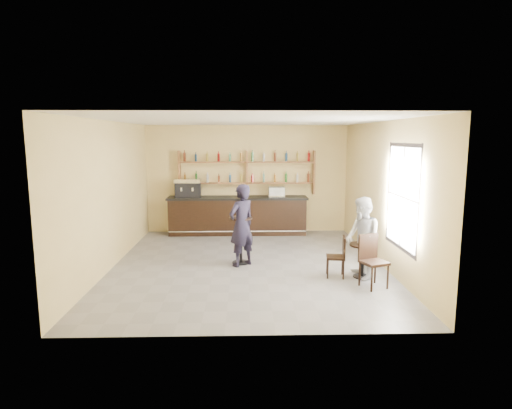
{
  "coord_description": "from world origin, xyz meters",
  "views": [
    {
      "loc": [
        -0.08,
        -9.33,
        2.85
      ],
      "look_at": [
        0.2,
        0.8,
        1.25
      ],
      "focal_mm": 30.0,
      "sensor_mm": 36.0,
      "label": 1
    }
  ],
  "objects_px": {
    "espresso_machine": "(188,188)",
    "cafe_table": "(363,261)",
    "pedestal_table": "(241,240)",
    "man_main": "(242,225)",
    "bar_counter": "(238,215)",
    "chair_west": "(335,257)",
    "patron_second": "(362,238)",
    "pastry_case": "(277,192)",
    "chair_south": "(374,262)"
  },
  "relations": [
    {
      "from": "bar_counter",
      "to": "espresso_machine",
      "type": "xyz_separation_m",
      "value": [
        -1.45,
        0.0,
        0.82
      ]
    },
    {
      "from": "man_main",
      "to": "chair_south",
      "type": "distance_m",
      "value": 2.96
    },
    {
      "from": "pedestal_table",
      "to": "cafe_table",
      "type": "bearing_deg",
      "value": -23.14
    },
    {
      "from": "cafe_table",
      "to": "patron_second",
      "type": "relative_size",
      "value": 0.42
    },
    {
      "from": "chair_west",
      "to": "espresso_machine",
      "type": "bearing_deg",
      "value": -130.59
    },
    {
      "from": "bar_counter",
      "to": "patron_second",
      "type": "height_order",
      "value": "patron_second"
    },
    {
      "from": "pedestal_table",
      "to": "man_main",
      "type": "xyz_separation_m",
      "value": [
        0.02,
        -0.18,
        0.38
      ]
    },
    {
      "from": "espresso_machine",
      "to": "pastry_case",
      "type": "bearing_deg",
      "value": -5.97
    },
    {
      "from": "pedestal_table",
      "to": "patron_second",
      "type": "bearing_deg",
      "value": -24.45
    },
    {
      "from": "cafe_table",
      "to": "chair_west",
      "type": "distance_m",
      "value": 0.56
    },
    {
      "from": "pedestal_table",
      "to": "chair_south",
      "type": "xyz_separation_m",
      "value": [
        2.55,
        -1.67,
        -0.03
      ]
    },
    {
      "from": "cafe_table",
      "to": "bar_counter",
      "type": "bearing_deg",
      "value": 122.61
    },
    {
      "from": "pastry_case",
      "to": "patron_second",
      "type": "height_order",
      "value": "patron_second"
    },
    {
      "from": "pedestal_table",
      "to": "patron_second",
      "type": "height_order",
      "value": "patron_second"
    },
    {
      "from": "pastry_case",
      "to": "man_main",
      "type": "height_order",
      "value": "man_main"
    },
    {
      "from": "bar_counter",
      "to": "cafe_table",
      "type": "bearing_deg",
      "value": -57.39
    },
    {
      "from": "patron_second",
      "to": "chair_west",
      "type": "bearing_deg",
      "value": -105.64
    },
    {
      "from": "bar_counter",
      "to": "cafe_table",
      "type": "height_order",
      "value": "bar_counter"
    },
    {
      "from": "bar_counter",
      "to": "man_main",
      "type": "relative_size",
      "value": 2.24
    },
    {
      "from": "patron_second",
      "to": "pastry_case",
      "type": "bearing_deg",
      "value": -165.7
    },
    {
      "from": "espresso_machine",
      "to": "cafe_table",
      "type": "relative_size",
      "value": 1.08
    },
    {
      "from": "bar_counter",
      "to": "pedestal_table",
      "type": "bearing_deg",
      "value": -87.76
    },
    {
      "from": "bar_counter",
      "to": "pedestal_table",
      "type": "relative_size",
      "value": 3.84
    },
    {
      "from": "pastry_case",
      "to": "chair_south",
      "type": "distance_m",
      "value": 4.98
    },
    {
      "from": "bar_counter",
      "to": "espresso_machine",
      "type": "relative_size",
      "value": 5.47
    },
    {
      "from": "bar_counter",
      "to": "chair_west",
      "type": "bearing_deg",
      "value": -62.9
    },
    {
      "from": "man_main",
      "to": "patron_second",
      "type": "xyz_separation_m",
      "value": [
        2.44,
        -0.94,
        -0.08
      ]
    },
    {
      "from": "chair_south",
      "to": "chair_west",
      "type": "bearing_deg",
      "value": 111.07
    },
    {
      "from": "pastry_case",
      "to": "pedestal_table",
      "type": "distance_m",
      "value": 3.27
    },
    {
      "from": "bar_counter",
      "to": "patron_second",
      "type": "xyz_separation_m",
      "value": [
        2.57,
        -4.14,
        0.28
      ]
    },
    {
      "from": "pedestal_table",
      "to": "bar_counter",
      "type": "bearing_deg",
      "value": 92.24
    },
    {
      "from": "man_main",
      "to": "cafe_table",
      "type": "xyz_separation_m",
      "value": [
        2.48,
        -0.89,
        -0.57
      ]
    },
    {
      "from": "chair_south",
      "to": "patron_second",
      "type": "bearing_deg",
      "value": 77.95
    },
    {
      "from": "pastry_case",
      "to": "pedestal_table",
      "type": "bearing_deg",
      "value": -102.01
    },
    {
      "from": "chair_west",
      "to": "patron_second",
      "type": "relative_size",
      "value": 0.51
    },
    {
      "from": "espresso_machine",
      "to": "chair_south",
      "type": "relative_size",
      "value": 0.74
    },
    {
      "from": "chair_south",
      "to": "bar_counter",
      "type": "bearing_deg",
      "value": 97.99
    },
    {
      "from": "bar_counter",
      "to": "espresso_machine",
      "type": "bearing_deg",
      "value": 180.0
    },
    {
      "from": "espresso_machine",
      "to": "pedestal_table",
      "type": "distance_m",
      "value": 3.51
    },
    {
      "from": "bar_counter",
      "to": "man_main",
      "type": "height_order",
      "value": "man_main"
    },
    {
      "from": "pedestal_table",
      "to": "chair_west",
      "type": "xyz_separation_m",
      "value": [
        1.95,
        -1.02,
        -0.11
      ]
    },
    {
      "from": "cafe_table",
      "to": "espresso_machine",
      "type": "bearing_deg",
      "value": 134.83
    },
    {
      "from": "bar_counter",
      "to": "cafe_table",
      "type": "relative_size",
      "value": 5.88
    },
    {
      "from": "cafe_table",
      "to": "chair_west",
      "type": "xyz_separation_m",
      "value": [
        -0.55,
        0.05,
        0.08
      ]
    },
    {
      "from": "bar_counter",
      "to": "espresso_machine",
      "type": "distance_m",
      "value": 1.67
    },
    {
      "from": "espresso_machine",
      "to": "pastry_case",
      "type": "relative_size",
      "value": 1.58
    },
    {
      "from": "pastry_case",
      "to": "chair_west",
      "type": "distance_m",
      "value": 4.22
    },
    {
      "from": "chair_west",
      "to": "chair_south",
      "type": "bearing_deg",
      "value": 51.08
    },
    {
      "from": "pedestal_table",
      "to": "cafe_table",
      "type": "xyz_separation_m",
      "value": [
        2.5,
        -1.07,
        -0.18
      ]
    },
    {
      "from": "pastry_case",
      "to": "man_main",
      "type": "xyz_separation_m",
      "value": [
        -1.02,
        -3.2,
        -0.34
      ]
    }
  ]
}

